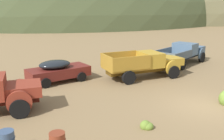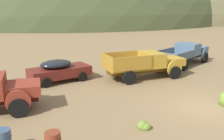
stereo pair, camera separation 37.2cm
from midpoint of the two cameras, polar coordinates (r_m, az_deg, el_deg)
name	(u,v)px [view 2 (the right image)]	position (r m, az deg, el deg)	size (l,w,h in m)	color
ground_plane	(204,107)	(14.80, 20.28, -7.71)	(300.00, 300.00, 0.00)	olive
hill_far_left	(98,21)	(90.96, -3.02, 10.80)	(99.89, 76.48, 46.80)	#424C2D
car_oxblood	(61,70)	(18.68, -10.56, 0.04)	(4.66, 2.37, 1.57)	maroon
truck_mustard	(150,64)	(19.50, 8.85, 1.32)	(6.22, 2.92, 1.91)	#593D12
truck_chalk_blue	(187,53)	(24.85, 16.58, 3.61)	(6.74, 4.03, 1.89)	#262D39
bush_lone_scrub	(144,126)	(11.72, 7.99, -12.19)	(0.58, 0.54, 0.47)	olive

